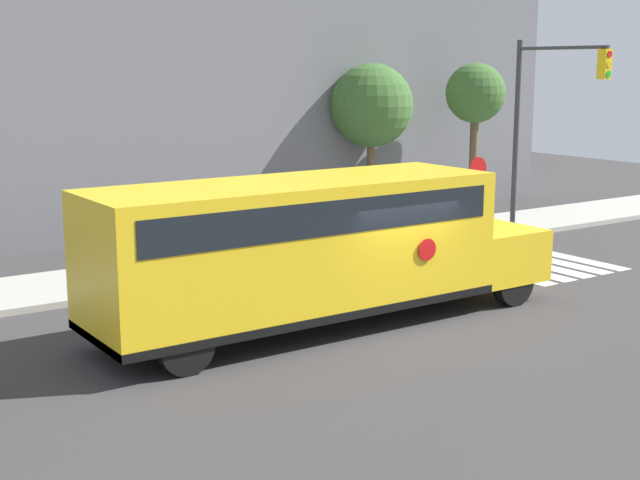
{
  "coord_description": "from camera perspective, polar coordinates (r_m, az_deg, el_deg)",
  "views": [
    {
      "loc": [
        -11.01,
        -13.48,
        5.16
      ],
      "look_at": [
        -0.9,
        1.26,
        1.64
      ],
      "focal_mm": 50.0,
      "sensor_mm": 36.0,
      "label": 1
    }
  ],
  "objects": [
    {
      "name": "ground_plane",
      "position": [
        18.15,
        4.63,
        -5.42
      ],
      "size": [
        60.0,
        60.0,
        0.0
      ],
      "primitive_type": "plane",
      "color": "#3A3838"
    },
    {
      "name": "tree_far_sidewalk",
      "position": [
        30.07,
        3.32,
        8.55
      ],
      "size": [
        2.79,
        2.79,
        5.23
      ],
      "color": "brown",
      "rests_on": "ground"
    },
    {
      "name": "crosswalk_stripes",
      "position": [
        24.02,
        13.95,
        -1.59
      ],
      "size": [
        3.3,
        3.2,
        0.01
      ],
      "color": "white",
      "rests_on": "ground"
    },
    {
      "name": "stop_sign",
      "position": [
        26.74,
        10.0,
        3.43
      ],
      "size": [
        0.68,
        0.1,
        2.51
      ],
      "color": "#38383A",
      "rests_on": "ground"
    },
    {
      "name": "traffic_light",
      "position": [
        26.79,
        14.09,
        8.06
      ],
      "size": [
        0.28,
        3.31,
        5.89
      ],
      "color": "#38383A",
      "rests_on": "ground"
    },
    {
      "name": "school_bus",
      "position": [
        17.49,
        -0.57,
        -0.23
      ],
      "size": [
        10.09,
        2.57,
        2.99
      ],
      "color": "yellow",
      "rests_on": "ground"
    },
    {
      "name": "building_backdrop",
      "position": [
        28.67,
        -12.07,
        10.54
      ],
      "size": [
        32.0,
        4.0,
        9.96
      ],
      "color": "slate",
      "rests_on": "ground"
    },
    {
      "name": "sidewalk_strip",
      "position": [
        23.37,
        -5.45,
        -1.48
      ],
      "size": [
        44.0,
        3.0,
        0.15
      ],
      "color": "#B2ADA3",
      "rests_on": "ground"
    },
    {
      "name": "tree_near_sidewalk",
      "position": [
        31.59,
        9.92,
        9.11
      ],
      "size": [
        2.07,
        2.07,
        5.25
      ],
      "color": "brown",
      "rests_on": "ground"
    }
  ]
}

